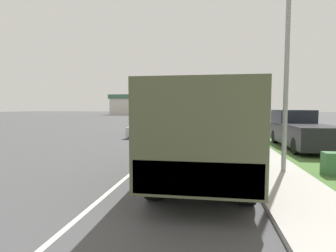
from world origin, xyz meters
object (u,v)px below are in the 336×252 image
at_px(car_nearest_ahead, 147,127).
at_px(pickup_truck, 300,130).
at_px(car_second_ahead, 174,119).
at_px(military_truck, 202,126).
at_px(lamp_post, 281,25).

height_order(car_nearest_ahead, pickup_truck, pickup_truck).
xyz_separation_m(car_nearest_ahead, pickup_truck, (9.21, -4.44, 0.28)).
relative_size(car_nearest_ahead, car_second_ahead, 1.14).
bearing_deg(pickup_truck, car_nearest_ahead, 154.27).
xyz_separation_m(military_truck, pickup_truck, (4.87, 6.15, -0.61)).
height_order(military_truck, lamp_post, lamp_post).
bearing_deg(lamp_post, car_second_ahead, 105.66).
bearing_deg(car_second_ahead, lamp_post, -74.34).
relative_size(car_second_ahead, pickup_truck, 0.72).
height_order(car_second_ahead, pickup_truck, pickup_truck).
xyz_separation_m(military_truck, car_second_ahead, (-3.97, 22.73, -0.76)).
relative_size(car_nearest_ahead, pickup_truck, 0.82).
xyz_separation_m(military_truck, lamp_post, (2.32, 0.31, 3.05)).
distance_m(car_second_ahead, pickup_truck, 18.79).
relative_size(car_nearest_ahead, lamp_post, 0.61).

